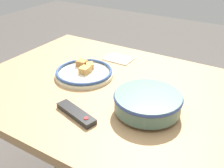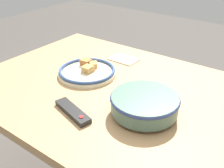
% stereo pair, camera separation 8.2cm
% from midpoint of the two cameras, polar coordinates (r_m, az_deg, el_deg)
% --- Properties ---
extents(dining_table, '(1.26, 0.91, 0.78)m').
position_cam_midpoint_polar(dining_table, '(1.22, 1.79, -4.47)').
color(dining_table, tan).
rests_on(dining_table, ground_plane).
extents(noodle_bowl, '(0.26, 0.26, 0.08)m').
position_cam_midpoint_polar(noodle_bowl, '(0.99, 9.44, -4.28)').
color(noodle_bowl, '#4C6B5B').
rests_on(noodle_bowl, dining_table).
extents(food_plate, '(0.28, 0.28, 0.05)m').
position_cam_midpoint_polar(food_plate, '(1.27, -3.60, 2.74)').
color(food_plate, beige).
rests_on(food_plate, dining_table).
extents(tv_remote, '(0.20, 0.10, 0.02)m').
position_cam_midpoint_polar(tv_remote, '(1.00, -6.39, -5.94)').
color(tv_remote, black).
rests_on(tv_remote, dining_table).
extents(folded_napkin, '(0.15, 0.10, 0.01)m').
position_cam_midpoint_polar(folded_napkin, '(1.44, 4.20, 5.38)').
color(folded_napkin, beige).
rests_on(folded_napkin, dining_table).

